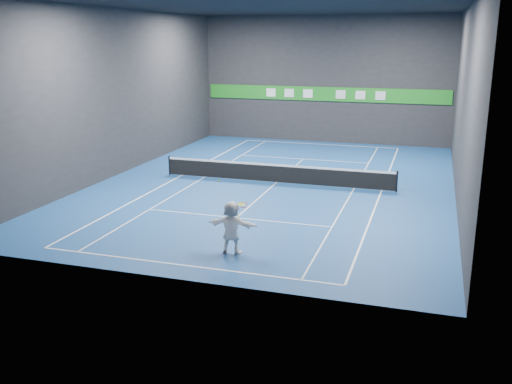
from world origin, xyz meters
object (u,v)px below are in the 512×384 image
(tennis_net, at_px, (276,173))
(tennis_racket, at_px, (242,206))
(player, at_px, (231,227))
(tennis_ball, at_px, (219,181))

(tennis_net, xyz_separation_m, tennis_racket, (1.59, -10.27, 1.22))
(player, bearing_deg, tennis_racket, -174.52)
(tennis_ball, relative_size, tennis_net, 0.01)
(player, distance_m, tennis_racket, 0.89)
(tennis_ball, xyz_separation_m, tennis_racket, (0.81, 0.09, -0.87))
(player, height_order, tennis_net, player)
(player, xyz_separation_m, tennis_net, (-1.20, 10.32, -0.42))
(player, distance_m, tennis_net, 10.39)
(tennis_ball, height_order, tennis_racket, tennis_ball)
(tennis_net, relative_size, tennis_racket, 19.64)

